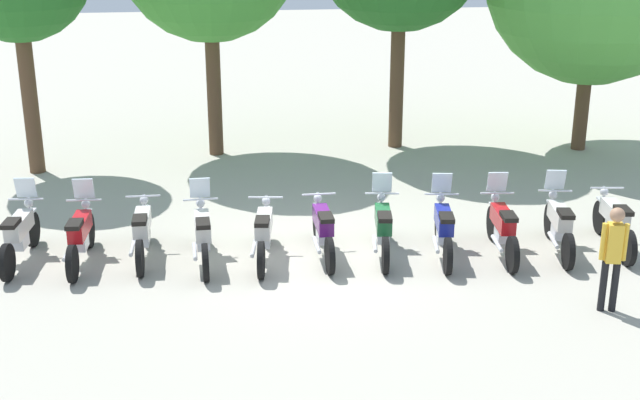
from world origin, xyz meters
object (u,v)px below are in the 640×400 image
Objects in this scene: motorcycle_2 at (142,231)px; person_0 at (613,251)px; motorcycle_9 at (559,224)px; motorcycle_8 at (502,227)px; motorcycle_7 at (443,228)px; motorcycle_1 at (80,235)px; motorcycle_3 at (203,234)px; motorcycle_0 at (20,234)px; motorcycle_5 at (323,229)px; motorcycle_10 at (614,222)px; motorcycle_6 at (383,227)px; motorcycle_4 at (264,233)px.

person_0 is (7.24, -3.05, 0.48)m from motorcycle_2.
motorcycle_8 is at bearing 100.72° from motorcycle_9.
motorcycle_9 is (2.12, -0.07, 0.00)m from motorcycle_7.
motorcycle_1 is 1.30× the size of person_0.
motorcycle_3 is at bearing 92.41° from motorcycle_8.
motorcycle_0 is 1.08m from motorcycle_1.
motorcycle_0 is at bearing 90.96° from motorcycle_8.
motorcycle_0 is at bearing 80.03° from motorcycle_3.
motorcycle_2 is 1.00× the size of motorcycle_3.
motorcycle_5 is 4.93m from person_0.
motorcycle_9 is at bearing 98.69° from motorcycle_10.
motorcycle_3 is 1.01× the size of motorcycle_7.
motorcycle_8 reaches higher than motorcycle_10.
motorcycle_1 is 8.82m from person_0.
motorcycle_8 is (8.48, -0.75, 0.00)m from motorcycle_0.
motorcycle_8 is at bearing -88.68° from motorcycle_6.
motorcycle_8 reaches higher than motorcycle_2.
motorcycle_9 reaches higher than motorcycle_4.
motorcycle_0 is 1.00× the size of motorcycle_6.
motorcycle_8 is (5.31, -0.33, 0.00)m from motorcycle_3.
motorcycle_10 is (9.54, -0.54, -0.01)m from motorcycle_1.
motorcycle_5 is 1.07m from motorcycle_6.
motorcycle_2 is at bearing 92.89° from motorcycle_6.
motorcycle_10 is at bearing -84.93° from motorcycle_4.
motorcycle_8 and motorcycle_9 have the same top height.
motorcycle_3 reaches higher than motorcycle_2.
person_0 is at bearing -116.48° from motorcycle_3.
motorcycle_5 is at bearing 94.15° from motorcycle_10.
motorcycle_4 is at bearing -105.44° from person_0.
motorcycle_7 is at bearing 91.82° from motorcycle_8.
motorcycle_7 is (6.36, -0.48, 0.00)m from motorcycle_1.
motorcycle_0 is 9.57m from motorcycle_9.
motorcycle_2 is 4.26m from motorcycle_6.
motorcycle_6 reaches higher than motorcycle_4.
motorcycle_4 is at bearing -94.82° from motorcycle_3.
motorcycle_7 and motorcycle_9 have the same top height.
motorcycle_5 is (2.12, 0.01, -0.01)m from motorcycle_3.
motorcycle_6 is 1.00× the size of motorcycle_8.
motorcycle_4 is 1.00× the size of motorcycle_8.
motorcycle_10 is at bearing -81.56° from motorcycle_7.
person_0 reaches higher than motorcycle_5.
motorcycle_4 is 6.36m from motorcycle_10.
motorcycle_6 is (6.36, -0.50, 0.00)m from motorcycle_0.
motorcycle_2 is 1.00× the size of motorcycle_10.
motorcycle_6 is 1.00× the size of motorcycle_10.
person_0 reaches higher than motorcycle_0.
motorcycle_7 is 1.00× the size of motorcycle_10.
motorcycle_7 reaches higher than motorcycle_4.
motorcycle_1 is 5.31m from motorcycle_6.
person_0 is at bearing -132.81° from motorcycle_7.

